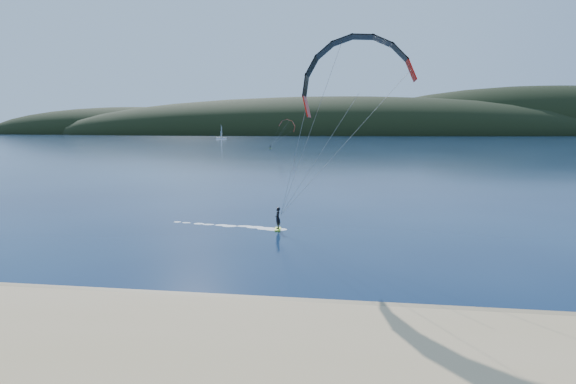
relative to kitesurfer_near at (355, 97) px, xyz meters
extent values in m
plane|color=#061532|center=(-6.34, -20.04, -11.06)|extent=(1800.00, 1800.00, 0.00)
cube|color=olive|center=(-6.34, -15.54, -11.01)|extent=(220.00, 2.50, 0.10)
ellipsoid|color=black|center=(-56.34, 699.96, -11.06)|extent=(840.00, 280.00, 110.00)
ellipsoid|color=black|center=(253.66, 739.96, -11.06)|extent=(600.00, 240.00, 140.00)
ellipsoid|color=black|center=(-386.34, 759.96, -11.06)|extent=(520.00, 220.00, 90.00)
cube|color=#B3ED1B|center=(-6.53, 3.14, -11.00)|extent=(0.68, 1.58, 0.09)
imported|color=black|center=(-6.53, 3.14, -10.03)|extent=(0.53, 0.74, 1.88)
cylinder|color=gray|center=(-2.95, 1.35, -4.69)|extent=(0.02, 0.02, 12.29)
cube|color=#B3ED1B|center=(-41.37, 182.66, -11.01)|extent=(1.15, 1.22, 0.07)
imported|color=black|center=(-41.37, 182.66, -10.20)|extent=(0.95, 0.96, 1.56)
cylinder|color=gray|center=(-37.17, 180.81, -5.85)|extent=(0.02, 0.02, 11.75)
cube|color=white|center=(-121.52, 378.81, -10.53)|extent=(8.82, 4.08, 1.49)
cylinder|color=white|center=(-121.52, 378.81, -4.69)|extent=(0.21, 0.21, 11.68)
cube|color=white|center=(-121.46, 380.30, -4.69)|extent=(0.50, 2.73, 8.49)
cube|color=white|center=(-121.46, 377.12, -6.81)|extent=(0.40, 2.11, 5.31)
camera|label=1|loc=(0.82, -38.76, -2.38)|focal=31.18mm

